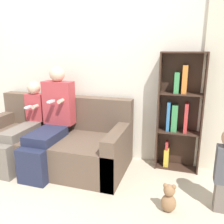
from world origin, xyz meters
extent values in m
plane|color=beige|center=(0.00, 0.00, 0.00)|extent=(14.00, 14.00, 0.00)
cube|color=silver|center=(0.00, 1.04, 1.27)|extent=(10.00, 0.06, 2.55)
cube|color=brown|center=(-0.17, 0.43, 0.21)|extent=(1.96, 0.73, 0.42)
cube|color=brown|center=(-0.17, 0.88, 0.44)|extent=(1.96, 0.18, 0.88)
cube|color=brown|center=(0.73, 0.43, 0.29)|extent=(0.16, 0.73, 0.59)
cube|color=#232842|center=(-0.15, 0.00, 0.21)|extent=(0.34, 0.12, 0.42)
cube|color=#232842|center=(-0.15, 0.32, 0.47)|extent=(0.34, 0.53, 0.11)
cube|color=#B73D42|center=(-0.15, 0.68, 0.81)|extent=(0.40, 0.18, 0.57)
sphere|color=beige|center=(-0.15, 0.68, 1.20)|extent=(0.20, 0.20, 0.20)
cylinder|color=beige|center=(-0.04, 0.54, 0.87)|extent=(0.05, 0.10, 0.05)
cube|color=white|center=(-0.15, 0.49, 0.87)|extent=(0.05, 0.12, 0.02)
cube|color=#70665B|center=(-0.55, 0.00, 0.21)|extent=(0.23, 0.12, 0.42)
cube|color=#70665B|center=(-0.55, 0.36, 0.47)|extent=(0.23, 0.59, 0.11)
cube|color=#B73D42|center=(-0.55, 0.71, 0.72)|extent=(0.26, 0.12, 0.38)
sphere|color=beige|center=(-0.55, 0.71, 0.99)|extent=(0.18, 0.18, 0.18)
cylinder|color=beige|center=(-0.47, 0.60, 0.76)|extent=(0.05, 0.10, 0.05)
cube|color=white|center=(-0.55, 0.55, 0.76)|extent=(0.05, 0.12, 0.02)
cube|color=#70665B|center=(1.89, 0.16, 0.15)|extent=(0.18, 0.14, 0.29)
cube|color=#3D281E|center=(1.15, 0.89, 0.74)|extent=(0.02, 0.22, 1.48)
cube|color=#3D281E|center=(1.67, 0.89, 0.74)|extent=(0.02, 0.22, 1.48)
cube|color=#3D281E|center=(1.41, 0.99, 0.74)|extent=(0.53, 0.02, 1.48)
cube|color=#3D281E|center=(1.41, 0.89, 0.01)|extent=(0.50, 0.19, 0.02)
cube|color=#3D281E|center=(1.41, 0.89, 0.50)|extent=(0.50, 0.19, 0.02)
cube|color=#3D281E|center=(1.41, 0.89, 0.99)|extent=(0.50, 0.19, 0.02)
cube|color=#3D281E|center=(1.41, 0.89, 1.47)|extent=(0.50, 0.19, 0.02)
cube|color=#C63838|center=(1.28, 0.89, 0.18)|extent=(0.03, 0.11, 0.33)
cube|color=#429956|center=(1.35, 0.89, 0.67)|extent=(0.07, 0.11, 0.34)
cube|color=#429956|center=(1.35, 0.89, 1.12)|extent=(0.06, 0.15, 0.25)
cube|color=orange|center=(1.43, 0.89, 1.16)|extent=(0.06, 0.12, 0.33)
cube|color=#C63838|center=(1.48, 0.89, 0.69)|extent=(0.04, 0.15, 0.37)
cube|color=teal|center=(1.27, 0.89, 0.69)|extent=(0.04, 0.11, 0.37)
cube|color=gold|center=(1.28, 0.89, 0.13)|extent=(0.06, 0.12, 0.23)
ellipsoid|color=#936B47|center=(1.38, -0.03, 0.09)|extent=(0.15, 0.12, 0.18)
sphere|color=#936B47|center=(1.38, -0.03, 0.23)|extent=(0.11, 0.11, 0.11)
sphere|color=#936B47|center=(1.34, -0.03, 0.27)|extent=(0.04, 0.04, 0.04)
sphere|color=#936B47|center=(1.42, -0.03, 0.27)|extent=(0.04, 0.04, 0.04)
camera|label=1|loc=(1.46, -2.06, 1.51)|focal=38.00mm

